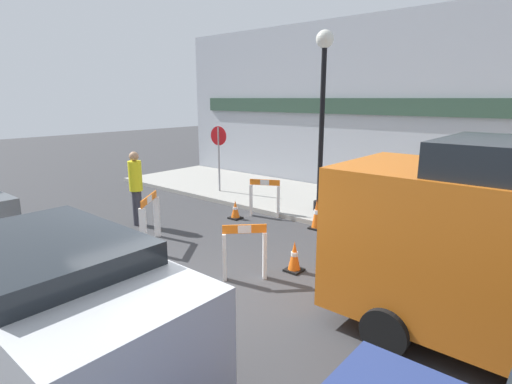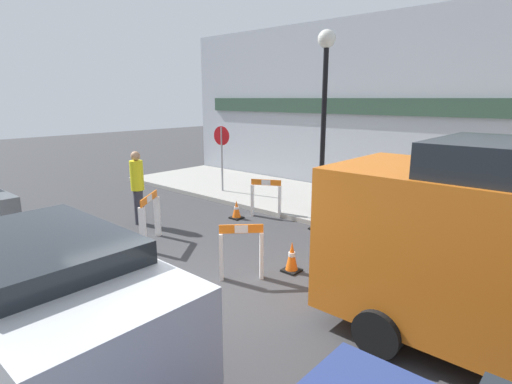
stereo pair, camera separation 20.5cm
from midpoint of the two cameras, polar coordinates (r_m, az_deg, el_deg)
ground_plane at (r=6.37m, az=-9.32°, el=-15.51°), size 60.00×60.00×0.00m
sidewalk_slab at (r=11.19m, az=16.88°, el=-2.82°), size 18.00×3.78×0.12m
storefront_facade at (r=12.61m, az=21.57°, el=11.02°), size 18.00×0.22×5.50m
streetlamp_post at (r=10.46m, az=10.33°, el=13.21°), size 0.44×0.44×4.56m
stop_sign at (r=12.77m, az=-4.45°, el=6.31°), size 0.60×0.11×2.08m
barricade_0 at (r=6.87m, az=-1.23°, el=-8.34°), size 0.62×0.63×0.98m
barricade_1 at (r=8.81m, az=11.18°, el=-3.22°), size 0.65×0.65×1.10m
barricade_2 at (r=10.43m, az=1.99°, el=-0.70°), size 0.76×0.49×1.00m
barricade_3 at (r=8.78m, az=-14.25°, el=-3.43°), size 0.71×0.87×1.07m
traffic_cone_0 at (r=7.27m, az=5.96°, el=-9.26°), size 0.30×0.30×0.57m
traffic_cone_1 at (r=9.57m, az=9.34°, el=-3.26°), size 0.30×0.30×0.73m
traffic_cone_2 at (r=10.34m, az=-2.24°, el=-2.57°), size 0.30×0.30×0.48m
person_worker at (r=10.08m, az=-16.02°, el=0.98°), size 0.39×0.39×1.82m
parked_car_1 at (r=5.08m, az=-27.20°, el=-13.09°), size 3.97×1.88×1.62m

